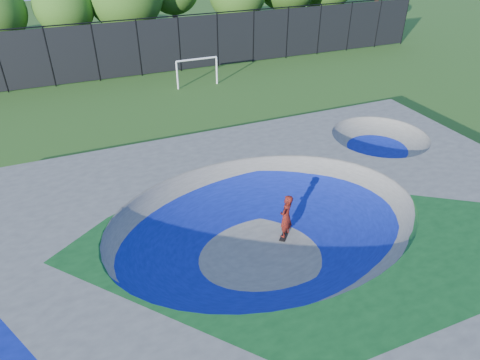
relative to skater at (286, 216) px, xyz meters
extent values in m
plane|color=#2B5818|center=(-1.00, -0.39, -0.88)|extent=(120.00, 120.00, 0.00)
cube|color=gray|center=(-1.00, -0.39, -0.13)|extent=(22.00, 14.00, 1.50)
imported|color=red|center=(0.00, 0.00, 0.00)|extent=(0.77, 0.72, 1.76)
cube|color=black|center=(0.00, 0.00, -0.86)|extent=(0.70, 0.71, 0.05)
cylinder|color=white|center=(0.69, 16.81, 0.06)|extent=(0.12, 0.12, 1.88)
cylinder|color=white|center=(3.52, 16.81, 0.06)|extent=(0.12, 0.12, 1.88)
cylinder|color=white|center=(2.10, 16.81, 1.00)|extent=(2.82, 0.12, 0.12)
cylinder|color=black|center=(-10.00, 20.61, 1.12)|extent=(0.09, 0.09, 4.00)
cylinder|color=black|center=(-7.00, 20.61, 1.12)|extent=(0.09, 0.09, 4.00)
cylinder|color=black|center=(-4.00, 20.61, 1.12)|extent=(0.09, 0.09, 4.00)
cylinder|color=black|center=(-1.00, 20.61, 1.12)|extent=(0.09, 0.09, 4.00)
cylinder|color=black|center=(2.00, 20.61, 1.12)|extent=(0.09, 0.09, 4.00)
cylinder|color=black|center=(5.00, 20.61, 1.12)|extent=(0.09, 0.09, 4.00)
cylinder|color=black|center=(8.00, 20.61, 1.12)|extent=(0.09, 0.09, 4.00)
cylinder|color=black|center=(11.00, 20.61, 1.12)|extent=(0.09, 0.09, 4.00)
cylinder|color=black|center=(14.00, 20.61, 1.12)|extent=(0.09, 0.09, 4.00)
cylinder|color=black|center=(17.00, 20.61, 1.12)|extent=(0.09, 0.09, 4.00)
cylinder|color=black|center=(20.00, 20.61, 1.12)|extent=(0.09, 0.09, 4.00)
cylinder|color=black|center=(23.00, 20.61, 1.12)|extent=(0.09, 0.09, 4.00)
cube|color=black|center=(-1.00, 20.61, 1.12)|extent=(48.00, 0.03, 3.80)
cylinder|color=black|center=(-1.00, 20.61, 3.12)|extent=(48.00, 0.08, 0.08)
cylinder|color=#4B3325|center=(-10.02, 25.21, 0.47)|extent=(0.44, 0.44, 2.71)
cylinder|color=#4B3325|center=(-5.32, 24.86, 0.56)|extent=(0.44, 0.44, 2.88)
sphere|color=#32651A|center=(-5.32, 24.86, 3.62)|extent=(4.33, 4.33, 4.33)
cylinder|color=#4B3325|center=(-0.83, 24.95, 0.60)|extent=(0.44, 0.44, 2.96)
cylinder|color=#4B3325|center=(3.31, 26.29, 0.89)|extent=(0.44, 0.44, 3.54)
cylinder|color=#4B3325|center=(8.46, 24.97, 0.54)|extent=(0.44, 0.44, 2.85)
cylinder|color=#4B3325|center=(13.41, 25.34, 0.82)|extent=(0.44, 0.44, 3.40)
cylinder|color=#4B3325|center=(18.08, 26.60, 0.57)|extent=(0.44, 0.44, 2.89)
cylinder|color=#4B3325|center=(22.72, 24.53, 0.84)|extent=(0.44, 0.44, 3.45)
camera|label=1|loc=(-6.31, -10.75, 9.19)|focal=32.00mm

